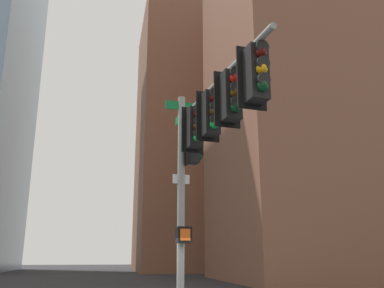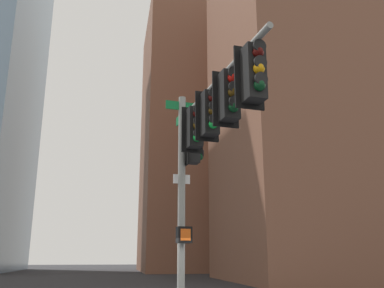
{
  "view_description": "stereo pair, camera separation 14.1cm",
  "coord_description": "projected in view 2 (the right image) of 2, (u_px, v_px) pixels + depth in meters",
  "views": [
    {
      "loc": [
        -1.85,
        -10.91,
        2.08
      ],
      "look_at": [
        0.1,
        -1.17,
        4.75
      ],
      "focal_mm": 39.08,
      "sensor_mm": 36.0,
      "label": 1
    },
    {
      "loc": [
        -1.71,
        -10.94,
        2.08
      ],
      "look_at": [
        0.1,
        -1.17,
        4.75
      ],
      "focal_mm": 39.08,
      "sensor_mm": 36.0,
      "label": 2
    }
  ],
  "objects": [
    {
      "name": "building_brick_midblock",
      "position": [
        208.0,
        139.0,
        64.87
      ],
      "size": [
        19.74,
        18.82,
        39.4
      ],
      "primitive_type": "cube",
      "color": "brown",
      "rests_on": "ground_plane"
    },
    {
      "name": "signal_pole_assembly",
      "position": [
        204.0,
        138.0,
        9.53
      ],
      "size": [
        1.25,
        5.57,
        6.3
      ],
      "rotation": [
        0.0,
        0.0,
        4.84
      ],
      "color": "gray",
      "rests_on": "ground_plane"
    },
    {
      "name": "building_brick_nearside",
      "position": [
        320.0,
        80.0,
        40.66
      ],
      "size": [
        18.63,
        16.78,
        37.26
      ],
      "primitive_type": "cube",
      "color": "brown",
      "rests_on": "ground_plane"
    }
  ]
}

